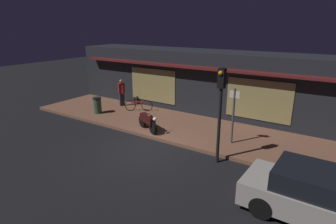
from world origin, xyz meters
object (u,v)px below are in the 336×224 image
(parked_car_near, at_px, (322,197))
(sign_post, at_px, (233,113))
(traffic_light_pole, at_px, (220,100))
(bicycle_parked, at_px, (139,105))
(trash_bin, at_px, (97,105))
(motorcycle, at_px, (148,121))
(person_photographer, at_px, (122,92))

(parked_car_near, bearing_deg, sign_post, 138.40)
(traffic_light_pole, bearing_deg, bicycle_parked, 153.61)
(trash_bin, xyz_separation_m, traffic_light_pole, (8.10, -1.55, 1.86))
(sign_post, height_order, traffic_light_pole, traffic_light_pole)
(motorcycle, distance_m, person_photographer, 4.75)
(motorcycle, xyz_separation_m, sign_post, (3.90, 0.80, 0.86))
(person_photographer, bearing_deg, parked_car_near, -23.61)
(motorcycle, height_order, person_photographer, person_photographer)
(bicycle_parked, relative_size, parked_car_near, 0.35)
(trash_bin, bearing_deg, motorcycle, -8.78)
(motorcycle, xyz_separation_m, parked_car_near, (7.62, -2.50, 0.06))
(motorcycle, xyz_separation_m, trash_bin, (-4.11, 0.63, -0.03))
(sign_post, relative_size, parked_car_near, 0.58)
(person_photographer, xyz_separation_m, sign_post, (7.88, -1.77, 0.48))
(trash_bin, distance_m, traffic_light_pole, 8.45)
(parked_car_near, bearing_deg, traffic_light_pole, 156.39)
(motorcycle, height_order, bicycle_parked, motorcycle)
(sign_post, distance_m, trash_bin, 8.06)
(person_photographer, xyz_separation_m, traffic_light_pole, (7.97, -3.49, 1.45))
(sign_post, xyz_separation_m, parked_car_near, (3.72, -3.30, -0.81))
(sign_post, height_order, trash_bin, sign_post)
(bicycle_parked, height_order, person_photographer, person_photographer)
(person_photographer, relative_size, parked_car_near, 0.40)
(person_photographer, distance_m, sign_post, 8.09)
(sign_post, xyz_separation_m, traffic_light_pole, (0.10, -1.72, 0.97))
(bicycle_parked, distance_m, trash_bin, 2.35)
(bicycle_parked, xyz_separation_m, traffic_light_pole, (6.40, -3.17, 1.97))
(person_photographer, relative_size, trash_bin, 1.80)
(motorcycle, distance_m, traffic_light_pole, 4.49)
(motorcycle, xyz_separation_m, bicycle_parked, (-2.40, 2.25, -0.14))
(sign_post, bearing_deg, bicycle_parked, 166.99)
(bicycle_parked, bearing_deg, traffic_light_pole, -26.39)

